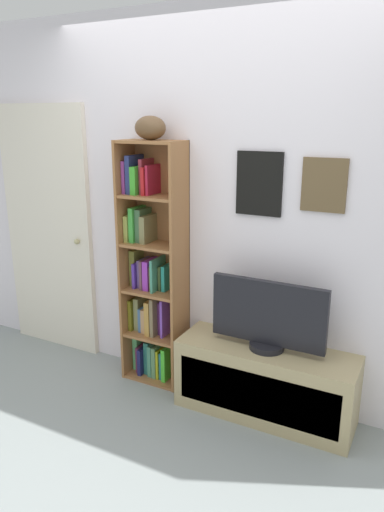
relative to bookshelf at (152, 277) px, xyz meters
name	(u,v)px	position (x,y,z in m)	size (l,w,h in m)	color
ground	(133,485)	(0.49, -1.00, -0.80)	(5.20, 5.20, 0.04)	gray
back_wall	(224,211)	(0.50, 0.13, 0.50)	(4.80, 0.08, 2.57)	white
bookshelf	(152,277)	(0.00, 0.00, 0.00)	(0.45, 0.25, 1.74)	#976339
football	(150,128)	(0.03, -0.03, 1.03)	(0.24, 0.15, 0.15)	brown
tv_stand	(265,382)	(0.91, -0.09, -0.55)	(1.15, 0.37, 0.47)	tan
television	(268,316)	(0.91, -0.09, -0.09)	(0.73, 0.22, 0.45)	black
door	(49,231)	(-1.03, 0.07, 0.21)	(0.85, 0.09, 1.98)	silver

